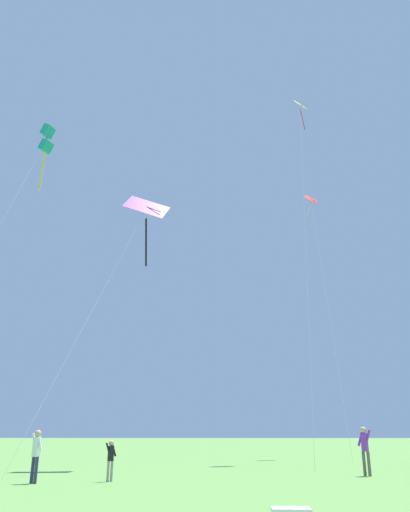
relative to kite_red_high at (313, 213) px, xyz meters
name	(u,v)px	position (x,y,z in m)	size (l,w,h in m)	color
kite_red_high	(313,213)	(0.00, 0.00, 0.00)	(1.12, 8.90, 20.11)	red
kite_yellow_diamond	(301,123)	(-1.18, -4.59, 5.35)	(2.82, 11.11, 26.09)	yellow
kite_purple_streamer	(145,219)	(-11.41, -11.24, -5.13)	(4.67, 8.13, 14.69)	purple
kite_teal_box	(46,141)	(-18.30, -9.56, 1.16)	(1.98, 9.54, 20.37)	teal
person_near_tree	(365,446)	(-1.66, -16.21, -16.99)	(0.53, 0.37, 1.77)	#665B4C
person_in_red_shirt	(36,451)	(-13.20, -19.82, -17.07)	(0.50, 0.32, 1.64)	#2D3351
person_child_small	(111,457)	(-10.91, -18.99, -17.27)	(0.37, 0.31, 1.30)	gray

